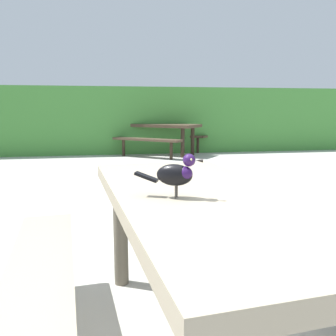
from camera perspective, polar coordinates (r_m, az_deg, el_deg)
hedge_wall at (r=9.63m, az=-8.16°, el=7.59°), size 28.00×1.77×1.63m
picnic_table_foreground at (r=1.64m, az=5.30°, el=-10.08°), size 1.84×1.86×0.74m
bird_grackle at (r=1.46m, az=1.44°, el=-0.85°), size 0.27×0.15×0.18m
picnic_table_mid_right at (r=8.75m, az=-0.99°, el=5.80°), size 2.39×2.38×0.74m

